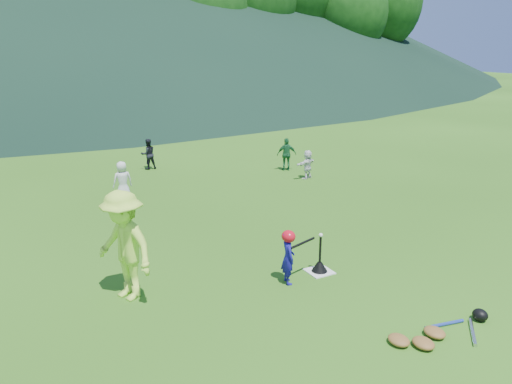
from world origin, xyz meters
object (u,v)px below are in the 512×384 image
adult_coach (124,246)px  fielder_b (148,154)px  batting_tee (320,266)px  equipment_pile (435,333)px  fielder_c (287,154)px  batter_child (288,258)px  fielder_d (307,164)px  fielder_a (123,181)px  home_plate (319,271)px

adult_coach → fielder_b: (2.90, 8.50, -0.42)m
batting_tee → equipment_pile: 2.57m
fielder_c → batting_tee: size_ratio=1.60×
batter_child → adult_coach: (-2.64, 0.82, 0.45)m
equipment_pile → fielder_b: bearing=93.5°
batter_child → fielder_b: bearing=12.8°
adult_coach → fielder_c: bearing=107.2°
fielder_b → batter_child: bearing=85.4°
fielder_d → batter_child: bearing=33.1°
batter_child → adult_coach: bearing=87.1°
adult_coach → fielder_a: bearing=142.2°
adult_coach → batting_tee: bearing=53.3°
home_plate → equipment_pile: (0.24, -2.56, 0.06)m
home_plate → fielder_d: 6.73m
adult_coach → batting_tee: (3.39, -0.74, -0.80)m
home_plate → batter_child: 0.89m
home_plate → equipment_pile: equipment_pile is taller
batter_child → fielder_b: fielder_b is taller
fielder_c → batting_tee: 7.76m
fielder_a → fielder_b: fielder_a is taller
adult_coach → batting_tee: adult_coach is taller
fielder_d → equipment_pile: 8.91m
adult_coach → fielder_b: 9.00m
batter_child → fielder_b: (0.26, 9.33, 0.03)m
fielder_b → adult_coach: bearing=68.2°
fielder_b → fielder_d: 5.37m
fielder_b → home_plate: bearing=90.1°
fielder_a → batting_tee: 6.57m
home_plate → batting_tee: (0.00, 0.00, 0.12)m
fielder_b → fielder_c: 4.65m
adult_coach → fielder_b: adult_coach is taller
batter_child → equipment_pile: bearing=-143.8°
adult_coach → fielder_c: adult_coach is taller
batter_child → fielder_a: fielder_a is taller
fielder_a → batting_tee: bearing=106.0°
home_plate → fielder_b: bearing=93.0°
fielder_d → adult_coach: bearing=15.3°
batter_child → fielder_d: size_ratio=1.06×
fielder_d → batting_tee: 6.72m
batter_child → fielder_c: size_ratio=0.89×
fielder_c → fielder_a: bearing=30.5°
home_plate → adult_coach: 3.59m
home_plate → fielder_a: (-2.10, 6.21, 0.52)m
batting_tee → equipment_pile: bearing=-84.6°
home_plate → adult_coach: size_ratio=0.24×
batter_child → batting_tee: (0.75, 0.08, -0.35)m
fielder_a → adult_coach: bearing=74.0°
batter_child → fielder_b: 9.33m
home_plate → fielder_a: fielder_a is taller
adult_coach → fielder_c: (6.92, 6.16, -0.39)m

